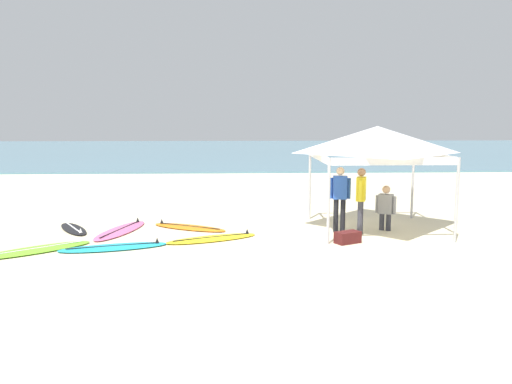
# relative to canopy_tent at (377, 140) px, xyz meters

# --- Properties ---
(ground_plane) EXTENTS (80.00, 80.00, 0.00)m
(ground_plane) POSITION_rel_canopy_tent_xyz_m (-2.89, -1.28, -2.39)
(ground_plane) COLOR beige
(sea) EXTENTS (80.00, 36.00, 0.10)m
(sea) POSITION_rel_canopy_tent_xyz_m (-2.89, 32.07, -2.34)
(sea) COLOR #568499
(sea) RESTS_ON ground
(canopy_tent) EXTENTS (3.18, 3.18, 2.75)m
(canopy_tent) POSITION_rel_canopy_tent_xyz_m (0.00, 0.00, 0.00)
(canopy_tent) COLOR #B7B7BC
(canopy_tent) RESTS_ON ground
(surfboard_pink) EXTENTS (1.31, 2.57, 0.19)m
(surfboard_pink) POSITION_rel_canopy_tent_xyz_m (-6.73, 0.04, -2.35)
(surfboard_pink) COLOR pink
(surfboard_pink) RESTS_ON ground
(surfboard_orange) EXTENTS (2.23, 1.55, 0.19)m
(surfboard_orange) POSITION_rel_canopy_tent_xyz_m (-4.96, 0.35, -2.35)
(surfboard_orange) COLOR orange
(surfboard_orange) RESTS_ON ground
(surfboard_lime) EXTENTS (2.45, 2.09, 0.19)m
(surfboard_lime) POSITION_rel_canopy_tent_xyz_m (-8.23, -1.95, -2.35)
(surfboard_lime) COLOR #7AD12D
(surfboard_lime) RESTS_ON ground
(surfboard_cyan) EXTENTS (2.51, 1.26, 0.19)m
(surfboard_cyan) POSITION_rel_canopy_tent_xyz_m (-6.50, -1.75, -2.35)
(surfboard_cyan) COLOR #23B2CC
(surfboard_cyan) RESTS_ON ground
(surfboard_yellow) EXTENTS (2.39, 1.49, 0.19)m
(surfboard_yellow) POSITION_rel_canopy_tent_xyz_m (-4.28, -0.98, -2.35)
(surfboard_yellow) COLOR yellow
(surfboard_yellow) RESTS_ON ground
(surfboard_black) EXTENTS (1.34, 1.80, 0.19)m
(surfboard_black) POSITION_rel_canopy_tent_xyz_m (-8.02, 0.27, -2.35)
(surfboard_black) COLOR black
(surfboard_black) RESTS_ON ground
(person_blue) EXTENTS (0.55, 0.27, 1.71)m
(person_blue) POSITION_rel_canopy_tent_xyz_m (-1.00, -0.26, -1.40)
(person_blue) COLOR black
(person_blue) RESTS_ON ground
(person_yellow) EXTENTS (0.32, 0.53, 1.71)m
(person_yellow) POSITION_rel_canopy_tent_xyz_m (-0.52, -0.55, -1.40)
(person_yellow) COLOR #383842
(person_yellow) RESTS_ON ground
(person_grey) EXTENTS (0.48, 0.37, 1.20)m
(person_grey) POSITION_rel_canopy_tent_xyz_m (0.26, -0.08, -1.73)
(person_grey) COLOR #383842
(person_grey) RESTS_ON ground
(gear_bag_near_tent) EXTENTS (0.68, 0.56, 0.28)m
(gear_bag_near_tent) POSITION_rel_canopy_tent_xyz_m (-1.04, -1.45, -2.25)
(gear_bag_near_tent) COLOR #4C1919
(gear_bag_near_tent) RESTS_ON ground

